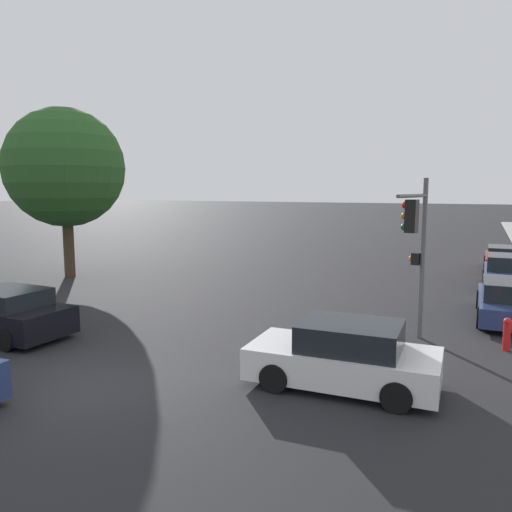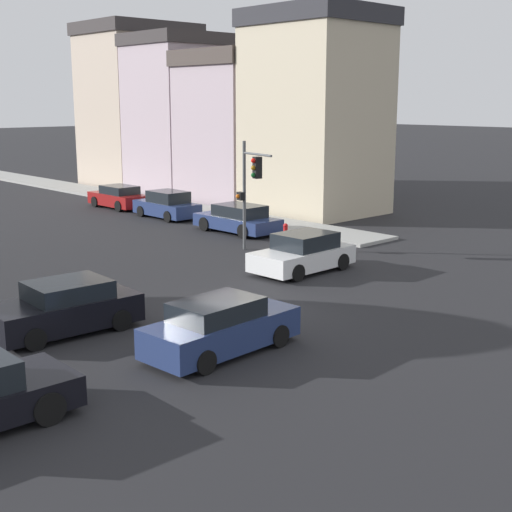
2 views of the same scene
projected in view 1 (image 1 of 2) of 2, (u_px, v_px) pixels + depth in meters
ground_plane at (87, 388)px, 11.13m from camera, size 300.00×300.00×0.00m
street_tree at (65, 168)px, 24.56m from camera, size 5.83×5.83×8.36m
traffic_signal at (416, 237)px, 14.06m from camera, size 0.58×2.37×4.72m
crossing_car_0 at (5, 314)px, 14.92m from camera, size 4.20×2.19×1.46m
crossing_car_1 at (345, 356)px, 11.13m from camera, size 4.22×2.12×1.48m
parked_car_0 at (510, 301)px, 16.71m from camera, size 2.07×4.63×1.39m
parked_car_1 at (506, 273)px, 22.11m from camera, size 1.90×4.17×1.51m
parked_car_2 at (503, 260)px, 26.64m from camera, size 1.86×4.28×1.37m
fire_hydrant at (507, 333)px, 13.65m from camera, size 0.22×0.22×0.92m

